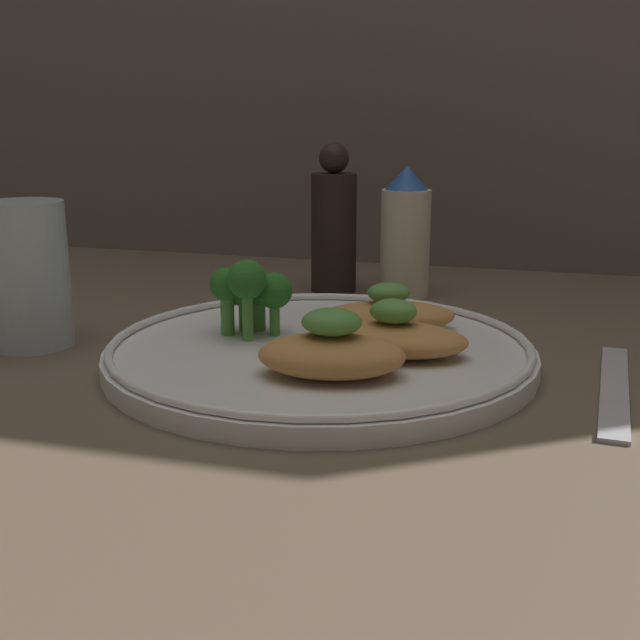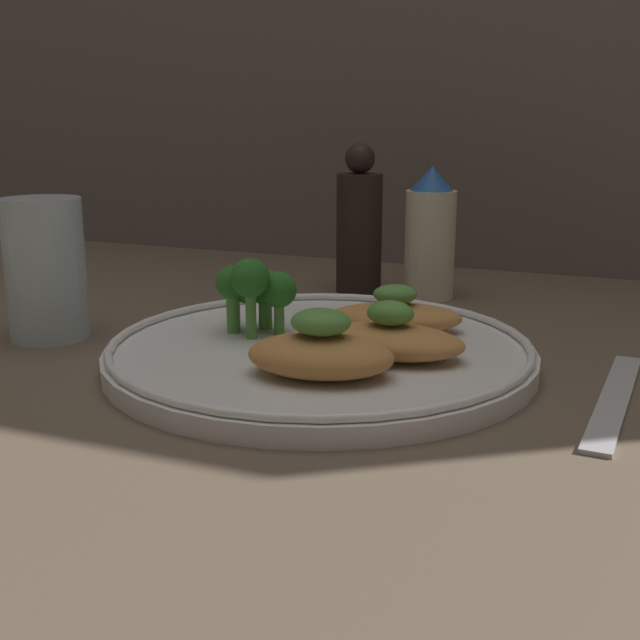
{
  "view_description": "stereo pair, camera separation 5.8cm",
  "coord_description": "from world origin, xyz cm",
  "px_view_note": "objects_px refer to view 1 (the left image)",
  "views": [
    {
      "loc": [
        15.88,
        -54.33,
        18.1
      ],
      "look_at": [
        0.0,
        0.0,
        3.4
      ],
      "focal_mm": 45.0,
      "sensor_mm": 36.0,
      "label": 1
    },
    {
      "loc": [
        21.4,
        -52.4,
        18.1
      ],
      "look_at": [
        0.0,
        0.0,
        3.4
      ],
      "focal_mm": 45.0,
      "sensor_mm": 36.0,
      "label": 2
    }
  ],
  "objects_px": {
    "plate": "(320,352)",
    "pepper_grinder": "(334,226)",
    "broccoli_bunch": "(249,288)",
    "drinking_glass": "(27,275)",
    "sauce_bottle": "(405,234)"
  },
  "relations": [
    {
      "from": "broccoli_bunch",
      "to": "drinking_glass",
      "type": "bearing_deg",
      "value": -169.19
    },
    {
      "from": "broccoli_bunch",
      "to": "pepper_grinder",
      "type": "height_order",
      "value": "pepper_grinder"
    },
    {
      "from": "broccoli_bunch",
      "to": "drinking_glass",
      "type": "height_order",
      "value": "drinking_glass"
    },
    {
      "from": "plate",
      "to": "pepper_grinder",
      "type": "bearing_deg",
      "value": 103.11
    },
    {
      "from": "sauce_bottle",
      "to": "pepper_grinder",
      "type": "relative_size",
      "value": 0.86
    },
    {
      "from": "plate",
      "to": "drinking_glass",
      "type": "relative_size",
      "value": 2.74
    },
    {
      "from": "drinking_glass",
      "to": "pepper_grinder",
      "type": "bearing_deg",
      "value": 55.98
    },
    {
      "from": "plate",
      "to": "broccoli_bunch",
      "type": "relative_size",
      "value": 5.05
    },
    {
      "from": "plate",
      "to": "drinking_glass",
      "type": "bearing_deg",
      "value": -176.12
    },
    {
      "from": "broccoli_bunch",
      "to": "pepper_grinder",
      "type": "relative_size",
      "value": 0.41
    },
    {
      "from": "broccoli_bunch",
      "to": "sauce_bottle",
      "type": "distance_m",
      "value": 0.24
    },
    {
      "from": "plate",
      "to": "broccoli_bunch",
      "type": "distance_m",
      "value": 0.08
    },
    {
      "from": "pepper_grinder",
      "to": "sauce_bottle",
      "type": "bearing_deg",
      "value": 0.0
    },
    {
      "from": "plate",
      "to": "sauce_bottle",
      "type": "bearing_deg",
      "value": 86.05
    },
    {
      "from": "sauce_bottle",
      "to": "pepper_grinder",
      "type": "xyz_separation_m",
      "value": [
        -0.07,
        0.0,
        0.01
      ]
    }
  ]
}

